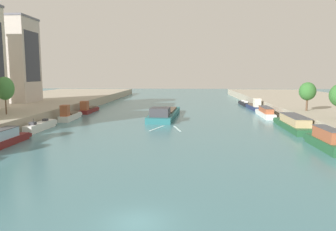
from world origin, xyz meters
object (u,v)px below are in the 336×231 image
Objects in this scene: moored_boat_left_gap_after at (88,109)px; tree_left_by_lamp at (5,88)px; moored_boat_right_far at (265,112)px; moored_boat_right_midway at (293,123)px; moored_boat_right_second at (254,106)px; moored_boat_left_second at (41,126)px; moored_boat_right_near at (326,140)px; moored_boat_right_end at (244,103)px; tree_right_nearest at (308,91)px; barge_midriver at (164,113)px; moored_boat_left_far at (2,139)px; moored_boat_left_upstream at (70,115)px.

moored_boat_left_gap_after is 1.67× the size of tree_left_by_lamp.
moored_boat_right_far is (43.04, -5.48, 0.05)m from moored_boat_left_gap_after.
moored_boat_right_second is at bearing 90.10° from moored_boat_right_midway.
moored_boat_left_second is 45.11m from moored_boat_right_near.
moored_boat_right_end is 1.94× the size of tree_right_nearest.
tree_left_by_lamp is at bearing 164.43° from moored_boat_right_near.
moored_boat_left_far is at bearing -123.05° from barge_midriver.
moored_boat_left_far is 1.04× the size of moored_boat_right_end.
moored_boat_left_second is 0.93× the size of moored_boat_right_end.
tree_right_nearest is (28.81, -6.77, 5.41)m from barge_midriver.
barge_midriver is at bearing -173.34° from moored_boat_right_far.
moored_boat_left_far is at bearing -125.16° from moored_boat_right_end.
moored_boat_left_second reaches higher than moored_boat_left_far.
moored_boat_left_second is at bearing 92.74° from moored_boat_left_far.
moored_boat_left_upstream reaches higher than moored_boat_right_near.
moored_boat_right_second reaches higher than moored_boat_left_gap_after.
moored_boat_right_midway is (43.76, -9.28, 0.05)m from moored_boat_left_upstream.
moored_boat_left_far is 2.01× the size of tree_right_nearest.
moored_boat_right_midway is at bearing 86.67° from moored_boat_right_near.
moored_boat_right_near reaches higher than moored_boat_left_second.
moored_boat_left_gap_after is (-0.05, 13.32, -0.10)m from moored_boat_left_upstream.
moored_boat_left_upstream reaches higher than moored_boat_left_gap_after.
moored_boat_right_second is (44.29, 35.68, 0.22)m from moored_boat_left_second.
moored_boat_right_far is 1.17× the size of moored_boat_right_second.
moored_boat_right_second is 1.05× the size of moored_boat_right_end.
moored_boat_left_second is at bearing -167.59° from tree_right_nearest.
moored_boat_left_second is at bearing -155.00° from moored_boat_right_far.
moored_boat_right_second is (43.67, 48.60, -0.05)m from moored_boat_left_far.
moored_boat_left_gap_after reaches higher than barge_midriver.
tree_left_by_lamp is at bearing -178.70° from moored_boat_right_midway.
barge_midriver is 21.57m from moored_boat_left_gap_after.
tree_left_by_lamp is (-7.83, -10.45, 6.13)m from moored_boat_left_upstream.
moored_boat_right_second is at bearing 27.96° from moored_boat_left_upstream.
moored_boat_left_second is 50.79m from tree_right_nearest.
moored_boat_right_second is 61.86m from tree_left_by_lamp.
moored_boat_right_end is at bearing 42.21° from tree_left_by_lamp.
tree_left_by_lamp is at bearing -146.86° from moored_boat_right_second.
moored_boat_right_second is at bearing 89.00° from moored_boat_right_near.
moored_boat_right_midway is (43.73, 16.13, 0.07)m from moored_boat_left_far.
moored_boat_left_gap_after is 43.39m from moored_boat_right_far.
moored_boat_right_midway is at bearing -122.97° from tree_right_nearest.
moored_boat_left_far reaches higher than moored_boat_right_far.
tree_right_nearest is (48.72, -1.64, 5.30)m from moored_boat_left_upstream.
moored_boat_left_second is at bearing -15.67° from tree_left_by_lamp.
moored_boat_left_far is 0.84× the size of moored_boat_right_far.
moored_boat_left_far is 1.09× the size of moored_boat_right_near.
moored_boat_right_second is at bearing 101.41° from tree_right_nearest.
moored_boat_left_far is 46.61m from moored_boat_right_midway.
moored_boat_right_second is at bearing 37.19° from barge_midriver.
moored_boat_right_near reaches higher than moored_boat_left_far.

